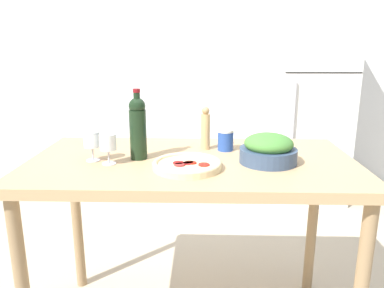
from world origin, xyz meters
The scene contains 10 objects.
wall_back centered at (0.00, 2.13, 1.30)m, with size 6.40×0.08×2.60m.
refrigerator centered at (1.03, 1.78, 0.83)m, with size 0.63×0.63×1.65m.
prep_counter centered at (0.00, 0.00, 0.80)m, with size 1.47×0.78×0.90m.
wine_bottle centered at (-0.24, 0.00, 1.05)m, with size 0.08×0.08×0.32m.
wine_glass_near centered at (-0.36, -0.09, 0.99)m, with size 0.07×0.07×0.13m.
wine_glass_far centered at (-0.44, -0.04, 0.99)m, with size 0.07×0.07×0.13m.
pepper_mill centered at (0.06, 0.17, 1.00)m, with size 0.05×0.05×0.21m.
salad_bowl centered at (0.34, -0.04, 0.96)m, with size 0.25×0.25×0.13m.
homemade_pizza centered at (-0.02, -0.14, 0.92)m, with size 0.29×0.29×0.03m.
salt_canister centered at (0.16, 0.15, 0.95)m, with size 0.08×0.08×0.10m.
Camera 1 is at (0.05, -1.63, 1.40)m, focal length 35.00 mm.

